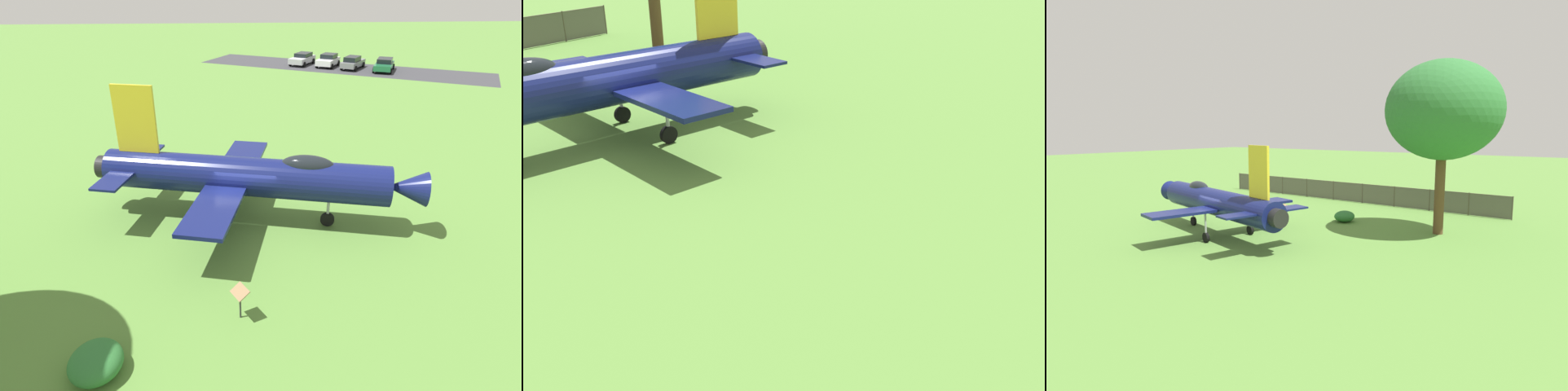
# 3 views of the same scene
# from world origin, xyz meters

# --- Properties ---
(ground_plane) EXTENTS (200.00, 200.00, 0.00)m
(ground_plane) POSITION_xyz_m (0.00, 0.00, 0.00)
(ground_plane) COLOR #568438
(display_jet) EXTENTS (13.97, 9.66, 5.77)m
(display_jet) POSITION_xyz_m (-0.35, 0.09, 2.10)
(display_jet) COLOR #111951
(display_jet) RESTS_ON ground_plane
(shrub_near_fence) EXTENTS (1.44, 1.57, 0.80)m
(shrub_near_fence) POSITION_xyz_m (4.32, 8.11, 0.40)
(shrub_near_fence) COLOR #2D7033
(shrub_near_fence) RESTS_ON ground_plane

